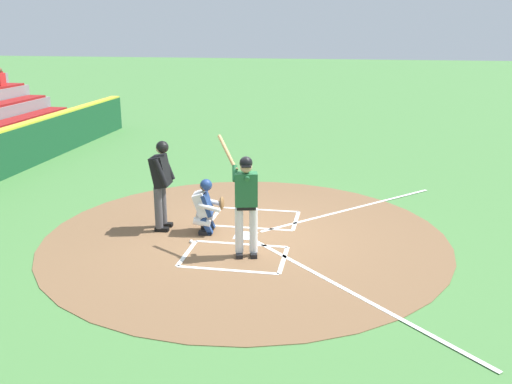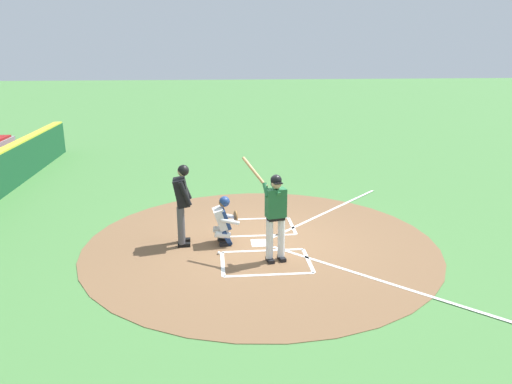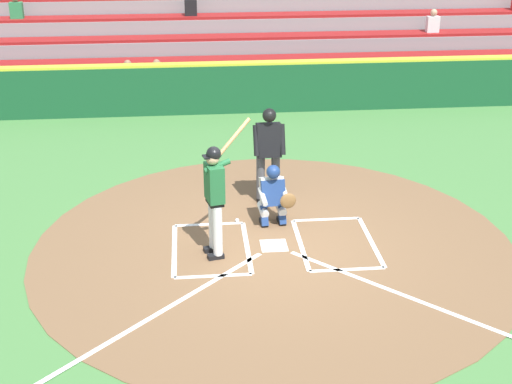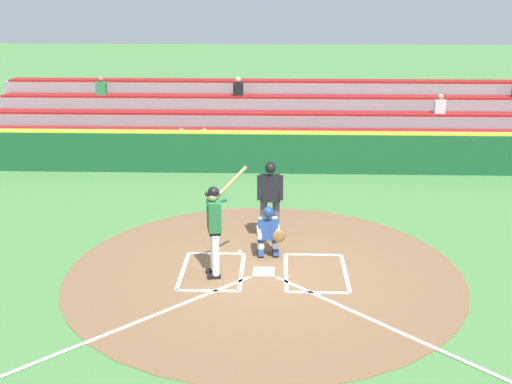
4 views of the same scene
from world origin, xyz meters
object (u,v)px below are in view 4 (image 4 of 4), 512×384
(plate_umpire, at_px, (270,195))
(catcher, at_px, (269,230))
(batter, at_px, (214,224))
(baseball, at_px, (240,251))

(plate_umpire, bearing_deg, catcher, 89.22)
(batter, xyz_separation_m, baseball, (-0.42, -1.16, -1.06))
(batter, height_order, plate_umpire, batter)
(catcher, distance_m, baseball, 0.85)
(batter, bearing_deg, baseball, -109.87)
(catcher, xyz_separation_m, baseball, (0.63, -0.14, -0.55))
(batter, bearing_deg, plate_umpire, -118.66)
(catcher, relative_size, plate_umpire, 0.61)
(batter, distance_m, plate_umpire, 2.22)
(plate_umpire, distance_m, baseball, 1.45)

